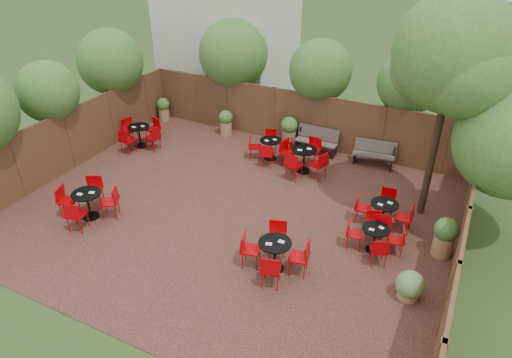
% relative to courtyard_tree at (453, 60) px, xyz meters
% --- Properties ---
extents(ground, '(80.00, 80.00, 0.00)m').
position_rel_courtyard_tree_xyz_m(ground, '(-4.86, -2.42, -4.43)').
color(ground, '#354F23').
rests_on(ground, ground).
extents(courtyard_paving, '(12.00, 10.00, 0.02)m').
position_rel_courtyard_tree_xyz_m(courtyard_paving, '(-4.86, -2.42, -4.42)').
color(courtyard_paving, '#341815').
rests_on(courtyard_paving, ground).
extents(fence_back, '(12.00, 0.08, 2.00)m').
position_rel_courtyard_tree_xyz_m(fence_back, '(-4.86, 2.58, -3.43)').
color(fence_back, brown).
rests_on(fence_back, ground).
extents(fence_left, '(0.08, 10.00, 2.00)m').
position_rel_courtyard_tree_xyz_m(fence_left, '(-10.86, -2.42, -3.43)').
color(fence_left, brown).
rests_on(fence_left, ground).
extents(fence_right, '(0.08, 10.00, 2.00)m').
position_rel_courtyard_tree_xyz_m(fence_right, '(1.14, -2.42, -3.43)').
color(fence_right, brown).
rests_on(fence_right, ground).
extents(neighbour_building, '(5.00, 4.00, 8.00)m').
position_rel_courtyard_tree_xyz_m(neighbour_building, '(-9.36, 5.58, -0.43)').
color(neighbour_building, beige).
rests_on(neighbour_building, ground).
extents(overhang_foliage, '(15.99, 10.80, 2.77)m').
position_rel_courtyard_tree_xyz_m(overhang_foliage, '(-6.16, 0.18, -1.69)').
color(overhang_foliage, '#376B22').
rests_on(overhang_foliage, ground).
extents(courtyard_tree, '(3.01, 2.95, 6.07)m').
position_rel_courtyard_tree_xyz_m(courtyard_tree, '(0.00, 0.00, 0.00)').
color(courtyard_tree, black).
rests_on(courtyard_tree, courtyard_paving).
extents(park_bench_left, '(1.49, 0.50, 0.92)m').
position_rel_courtyard_tree_xyz_m(park_bench_left, '(-3.97, 2.20, -3.94)').
color(park_bench_left, brown).
rests_on(park_bench_left, courtyard_paving).
extents(park_bench_right, '(1.42, 0.61, 0.85)m').
position_rel_courtyard_tree_xyz_m(park_bench_right, '(-1.94, 2.20, -3.97)').
color(park_bench_right, brown).
rests_on(park_bench_right, courtyard_paving).
extents(bistro_tables, '(10.62, 7.03, 0.93)m').
position_rel_courtyard_tree_xyz_m(bistro_tables, '(-4.78, -1.54, -3.96)').
color(bistro_tables, black).
rests_on(bistro_tables, courtyard_paving).
extents(planters, '(11.85, 4.56, 1.10)m').
position_rel_courtyard_tree_xyz_m(planters, '(-4.91, 1.04, -3.85)').
color(planters, '#96714B').
rests_on(planters, courtyard_paving).
extents(low_shrubs, '(2.05, 4.09, 0.69)m').
position_rel_courtyard_tree_xyz_m(low_shrubs, '(-0.20, -5.66, -4.09)').
color(low_shrubs, '#96714B').
rests_on(low_shrubs, courtyard_paving).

